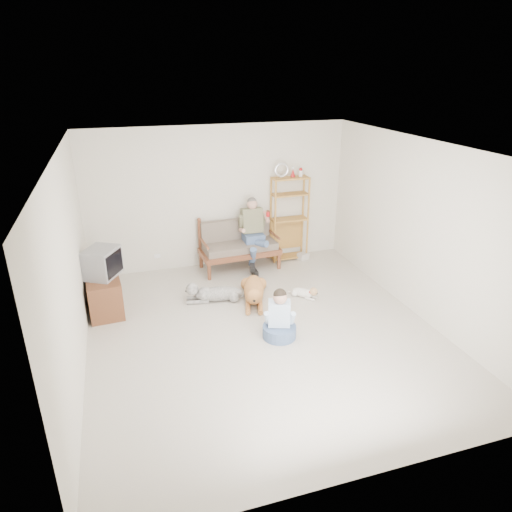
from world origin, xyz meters
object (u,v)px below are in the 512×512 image
object	(u,v)px
loveseat	(239,244)
tv_stand	(104,294)
etagere	(289,218)
golden_retriever	(254,291)

from	to	relation	value
loveseat	tv_stand	distance (m)	2.74
etagere	tv_stand	bearing A→B (deg)	-161.90
etagere	golden_retriever	xyz separation A→B (m)	(-1.21, -1.53, -0.70)
tv_stand	golden_retriever	distance (m)	2.42
etagere	loveseat	bearing A→B (deg)	-173.97
etagere	tv_stand	xyz separation A→B (m)	(-3.59, -1.17, -0.57)
tv_stand	golden_retriever	xyz separation A→B (m)	(2.39, -0.36, -0.13)
golden_retriever	etagere	bearing A→B (deg)	68.17
loveseat	golden_retriever	xyz separation A→B (m)	(-0.13, -1.42, -0.32)
etagere	golden_retriever	world-z (taller)	etagere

